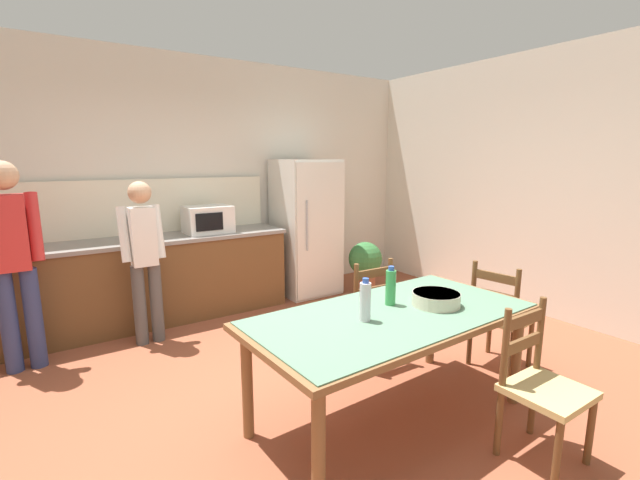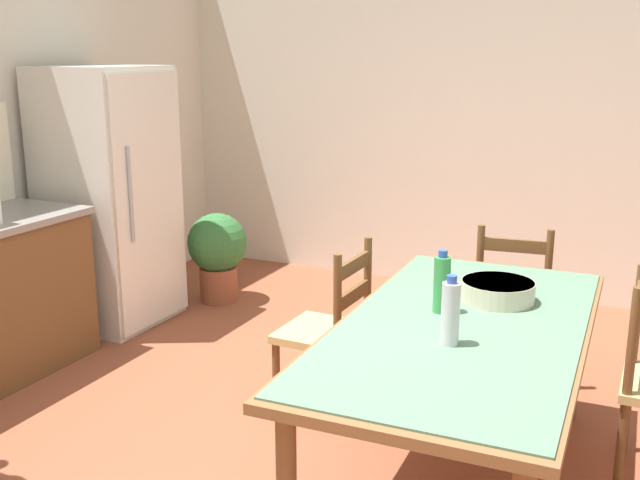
# 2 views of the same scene
# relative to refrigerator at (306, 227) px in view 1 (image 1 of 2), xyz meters

# --- Properties ---
(ground_plane) EXTENTS (8.32, 8.32, 0.00)m
(ground_plane) POSITION_rel_refrigerator_xyz_m (-1.45, -2.19, -0.86)
(ground_plane) COLOR brown
(wall_back) EXTENTS (6.52, 0.12, 2.90)m
(wall_back) POSITION_rel_refrigerator_xyz_m (-1.45, 0.47, 0.59)
(wall_back) COLOR silver
(wall_back) RESTS_ON ground
(wall_right) EXTENTS (0.12, 5.20, 2.90)m
(wall_right) POSITION_rel_refrigerator_xyz_m (1.81, -2.19, 0.59)
(wall_right) COLOR silver
(wall_right) RESTS_ON ground
(kitchen_counter) EXTENTS (3.62, 0.66, 0.92)m
(kitchen_counter) POSITION_rel_refrigerator_xyz_m (-2.28, 0.04, -0.40)
(kitchen_counter) COLOR brown
(kitchen_counter) RESTS_ON ground
(counter_splashback) EXTENTS (3.58, 0.03, 0.60)m
(counter_splashback) POSITION_rel_refrigerator_xyz_m (-2.27, 0.35, 0.35)
(counter_splashback) COLOR #EFE8CB
(counter_splashback) RESTS_ON kitchen_counter
(refrigerator) EXTENTS (0.72, 0.73, 1.73)m
(refrigerator) POSITION_rel_refrigerator_xyz_m (0.00, 0.00, 0.00)
(refrigerator) COLOR silver
(refrigerator) RESTS_ON ground
(microwave) EXTENTS (0.50, 0.39, 0.30)m
(microwave) POSITION_rel_refrigerator_xyz_m (-1.29, 0.02, 0.20)
(microwave) COLOR white
(microwave) RESTS_ON kitchen_counter
(dining_table) EXTENTS (1.96, 1.02, 0.75)m
(dining_table) POSITION_rel_refrigerator_xyz_m (-1.04, -2.70, -0.19)
(dining_table) COLOR brown
(dining_table) RESTS_ON ground
(bottle_near_centre) EXTENTS (0.07, 0.07, 0.27)m
(bottle_near_centre) POSITION_rel_refrigerator_xyz_m (-1.28, -2.71, 0.01)
(bottle_near_centre) COLOR silver
(bottle_near_centre) RESTS_ON dining_table
(bottle_off_centre) EXTENTS (0.07, 0.07, 0.27)m
(bottle_off_centre) POSITION_rel_refrigerator_xyz_m (-0.95, -2.58, 0.01)
(bottle_off_centre) COLOR green
(bottle_off_centre) RESTS_ON dining_table
(serving_bowl) EXTENTS (0.32, 0.32, 0.09)m
(serving_bowl) POSITION_rel_refrigerator_xyz_m (-0.70, -2.77, -0.06)
(serving_bowl) COLOR beige
(serving_bowl) RESTS_ON dining_table
(chair_head_end) EXTENTS (0.45, 0.47, 0.91)m
(chair_head_end) POSITION_rel_refrigerator_xyz_m (0.22, -2.67, -0.42)
(chair_head_end) COLOR brown
(chair_head_end) RESTS_ON ground
(chair_side_near_right) EXTENTS (0.42, 0.40, 0.91)m
(chair_side_near_right) POSITION_rel_refrigerator_xyz_m (-0.58, -3.46, -0.42)
(chair_side_near_right) COLOR brown
(chair_side_near_right) RESTS_ON ground
(chair_side_far_right) EXTENTS (0.43, 0.41, 0.91)m
(chair_side_far_right) POSITION_rel_refrigerator_xyz_m (-0.63, -1.92, -0.42)
(chair_side_far_right) COLOR brown
(chair_side_far_right) RESTS_ON ground
(person_at_sink) EXTENTS (0.43, 0.30, 1.72)m
(person_at_sink) POSITION_rel_refrigerator_xyz_m (-3.08, -0.48, 0.10)
(person_at_sink) COLOR navy
(person_at_sink) RESTS_ON ground
(person_at_counter) EXTENTS (0.39, 0.27, 1.54)m
(person_at_counter) POSITION_rel_refrigerator_xyz_m (-2.09, -0.50, -0.00)
(person_at_counter) COLOR #4C4C4C
(person_at_counter) RESTS_ON ground
(potted_plant) EXTENTS (0.44, 0.44, 0.67)m
(potted_plant) POSITION_rel_refrigerator_xyz_m (0.64, -0.43, -0.48)
(potted_plant) COLOR brown
(potted_plant) RESTS_ON ground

